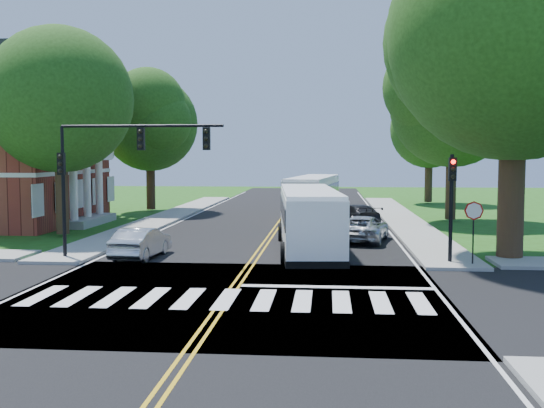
# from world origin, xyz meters

# --- Properties ---
(ground) EXTENTS (140.00, 140.00, 0.00)m
(ground) POSITION_xyz_m (0.00, 0.00, 0.00)
(ground) COLOR #214B12
(ground) RESTS_ON ground
(road) EXTENTS (14.00, 96.00, 0.01)m
(road) POSITION_xyz_m (0.00, 18.00, 0.01)
(road) COLOR black
(road) RESTS_ON ground
(cross_road) EXTENTS (60.00, 12.00, 0.01)m
(cross_road) POSITION_xyz_m (0.00, 0.00, 0.01)
(cross_road) COLOR black
(cross_road) RESTS_ON ground
(center_line) EXTENTS (0.36, 70.00, 0.01)m
(center_line) POSITION_xyz_m (0.00, 22.00, 0.01)
(center_line) COLOR gold
(center_line) RESTS_ON road
(edge_line_w) EXTENTS (0.12, 70.00, 0.01)m
(edge_line_w) POSITION_xyz_m (-6.80, 22.00, 0.01)
(edge_line_w) COLOR silver
(edge_line_w) RESTS_ON road
(edge_line_e) EXTENTS (0.12, 70.00, 0.01)m
(edge_line_e) POSITION_xyz_m (6.80, 22.00, 0.01)
(edge_line_e) COLOR silver
(edge_line_e) RESTS_ON road
(crosswalk) EXTENTS (12.60, 3.00, 0.01)m
(crosswalk) POSITION_xyz_m (0.00, -0.50, 0.02)
(crosswalk) COLOR silver
(crosswalk) RESTS_ON road
(stop_bar) EXTENTS (6.60, 0.40, 0.01)m
(stop_bar) POSITION_xyz_m (3.50, 1.60, 0.02)
(stop_bar) COLOR silver
(stop_bar) RESTS_ON road
(sidewalk_nw) EXTENTS (2.60, 40.00, 0.15)m
(sidewalk_nw) POSITION_xyz_m (-8.30, 25.00, 0.07)
(sidewalk_nw) COLOR gray
(sidewalk_nw) RESTS_ON ground
(sidewalk_ne) EXTENTS (2.60, 40.00, 0.15)m
(sidewalk_ne) POSITION_xyz_m (8.30, 25.00, 0.07)
(sidewalk_ne) COLOR gray
(sidewalk_ne) RESTS_ON ground
(tree_ne_big) EXTENTS (10.80, 10.80, 14.91)m
(tree_ne_big) POSITION_xyz_m (11.00, 8.00, 9.62)
(tree_ne_big) COLOR #311F13
(tree_ne_big) RESTS_ON ground
(tree_west_near) EXTENTS (8.00, 8.00, 11.40)m
(tree_west_near) POSITION_xyz_m (-11.50, 14.00, 7.53)
(tree_west_near) COLOR #311F13
(tree_west_near) RESTS_ON ground
(tree_west_far) EXTENTS (7.60, 7.60, 10.67)m
(tree_west_far) POSITION_xyz_m (-11.00, 30.00, 7.00)
(tree_west_far) COLOR #311F13
(tree_west_far) RESTS_ON ground
(tree_east_mid) EXTENTS (8.40, 8.40, 11.93)m
(tree_east_mid) POSITION_xyz_m (11.50, 24.00, 7.86)
(tree_east_mid) COLOR #311F13
(tree_east_mid) RESTS_ON ground
(tree_east_far) EXTENTS (7.20, 7.20, 10.34)m
(tree_east_far) POSITION_xyz_m (12.50, 40.00, 6.86)
(tree_east_far) COLOR #311F13
(tree_east_far) RESTS_ON ground
(signal_nw) EXTENTS (7.15, 0.46, 5.66)m
(signal_nw) POSITION_xyz_m (-5.86, 6.43, 4.38)
(signal_nw) COLOR black
(signal_nw) RESTS_ON ground
(signal_ne) EXTENTS (0.30, 0.46, 4.40)m
(signal_ne) POSITION_xyz_m (8.20, 6.44, 2.96)
(signal_ne) COLOR black
(signal_ne) RESTS_ON ground
(stop_sign) EXTENTS (0.76, 0.08, 2.53)m
(stop_sign) POSITION_xyz_m (9.00, 5.98, 2.03)
(stop_sign) COLOR black
(stop_sign) RESTS_ON ground
(bus_lead) EXTENTS (3.48, 11.48, 2.92)m
(bus_lead) POSITION_xyz_m (2.28, 9.71, 1.55)
(bus_lead) COLOR white
(bus_lead) RESTS_ON road
(bus_follow) EXTENTS (3.93, 11.70, 2.97)m
(bus_follow) POSITION_xyz_m (2.14, 25.53, 1.58)
(bus_follow) COLOR white
(bus_follow) RESTS_ON road
(hatchback) EXTENTS (1.74, 4.21, 1.35)m
(hatchback) POSITION_xyz_m (-4.98, 7.05, 0.69)
(hatchback) COLOR silver
(hatchback) RESTS_ON road
(suv) EXTENTS (3.19, 5.20, 1.34)m
(suv) POSITION_xyz_m (5.03, 13.27, 0.68)
(suv) COLOR #BABDC2
(suv) RESTS_ON road
(dark_sedan) EXTENTS (3.39, 5.04, 1.36)m
(dark_sedan) POSITION_xyz_m (4.99, 20.92, 0.69)
(dark_sedan) COLOR black
(dark_sedan) RESTS_ON road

